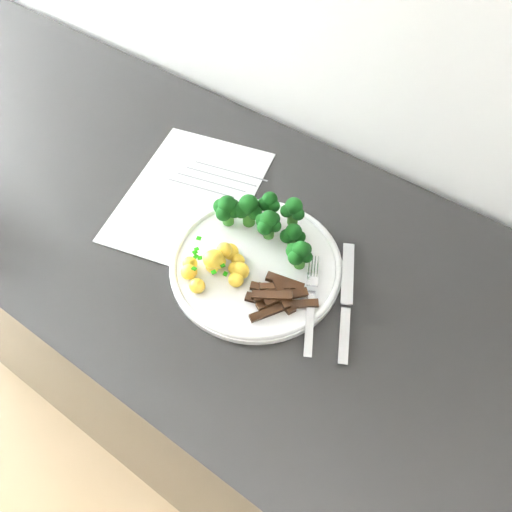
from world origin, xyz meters
name	(u,v)px	position (x,y,z in m)	size (l,w,h in m)	color
counter	(262,380)	(0.04, 1.68, 0.44)	(2.35, 0.59, 0.88)	black
recipe_paper	(190,195)	(-0.15, 1.73, 0.88)	(0.28, 0.34, 0.00)	white
plate	(256,265)	(0.03, 1.67, 0.89)	(0.27, 0.27, 0.02)	white
broccoli	(266,219)	(0.01, 1.73, 0.93)	(0.19, 0.10, 0.06)	#2A661D
potatoes	(218,263)	(-0.01, 1.63, 0.91)	(0.10, 0.10, 0.04)	yellow
beef_strips	(277,295)	(0.09, 1.64, 0.90)	(0.10, 0.10, 0.02)	black
fork	(311,308)	(0.14, 1.65, 0.90)	(0.09, 0.16, 0.02)	silver
knife	(345,315)	(0.18, 1.67, 0.89)	(0.11, 0.19, 0.02)	silver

